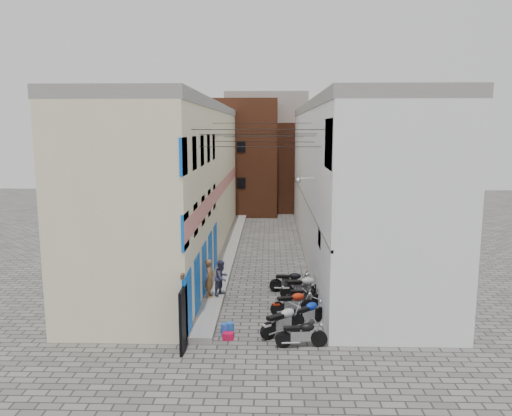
# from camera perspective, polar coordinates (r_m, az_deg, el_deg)

# --- Properties ---
(ground) EXTENTS (90.00, 90.00, 0.00)m
(ground) POSITION_cam_1_polar(r_m,az_deg,el_deg) (18.18, 0.16, -15.44)
(ground) COLOR #52504D
(ground) RESTS_ON ground
(plinth) EXTENTS (0.90, 26.00, 0.25)m
(plinth) POSITION_cam_1_polar(r_m,az_deg,el_deg) (30.55, -3.06, -4.96)
(plinth) COLOR gray
(plinth) RESTS_ON ground
(building_left) EXTENTS (5.10, 27.00, 9.00)m
(building_left) POSITION_cam_1_polar(r_m,az_deg,el_deg) (30.12, -8.71, 3.20)
(building_left) COLOR beige
(building_left) RESTS_ON ground
(building_right) EXTENTS (5.94, 26.00, 9.00)m
(building_right) POSITION_cam_1_polar(r_m,az_deg,el_deg) (30.03, 10.42, 3.15)
(building_right) COLOR white
(building_right) RESTS_ON ground
(building_far_brick_left) EXTENTS (6.00, 6.00, 10.00)m
(building_far_brick_left) POSITION_cam_1_polar(r_m,az_deg,el_deg) (44.67, -1.47, 5.86)
(building_far_brick_left) COLOR brown
(building_far_brick_left) RESTS_ON ground
(building_far_brick_right) EXTENTS (5.00, 6.00, 8.00)m
(building_far_brick_right) POSITION_cam_1_polar(r_m,az_deg,el_deg) (46.73, 4.82, 4.74)
(building_far_brick_right) COLOR brown
(building_far_brick_right) RESTS_ON ground
(building_far_concrete) EXTENTS (8.00, 5.00, 11.00)m
(building_far_concrete) POSITION_cam_1_polar(r_m,az_deg,el_deg) (50.57, 1.18, 6.81)
(building_far_concrete) COLOR gray
(building_far_concrete) RESTS_ON ground
(far_shopfront) EXTENTS (2.00, 0.30, 2.40)m
(far_shopfront) POSITION_cam_1_polar(r_m,az_deg,el_deg) (42.21, 1.06, 0.48)
(far_shopfront) COLOR black
(far_shopfront) RESTS_ON ground
(overhead_wires) EXTENTS (5.80, 13.02, 1.32)m
(overhead_wires) POSITION_cam_1_polar(r_m,az_deg,el_deg) (24.18, 0.65, 8.11)
(overhead_wires) COLOR black
(overhead_wires) RESTS_ON ground
(motorcycle_a) EXTENTS (1.88, 0.75, 1.06)m
(motorcycle_a) POSITION_cam_1_polar(r_m,az_deg,el_deg) (17.92, 5.21, -13.99)
(motorcycle_a) COLOR black
(motorcycle_a) RESTS_ON ground
(motorcycle_b) EXTENTS (1.98, 1.76, 1.17)m
(motorcycle_b) POSITION_cam_1_polar(r_m,az_deg,el_deg) (18.83, 3.11, -12.61)
(motorcycle_b) COLOR #AEADB2
(motorcycle_b) RESTS_ON ground
(motorcycle_c) EXTENTS (1.78, 1.67, 1.08)m
(motorcycle_c) POSITION_cam_1_polar(r_m,az_deg,el_deg) (19.75, 5.94, -11.74)
(motorcycle_c) COLOR #0B2CAD
(motorcycle_c) RESTS_ON ground
(motorcycle_d) EXTENTS (2.00, 1.11, 1.10)m
(motorcycle_d) POSITION_cam_1_polar(r_m,az_deg,el_deg) (20.74, 4.25, -10.64)
(motorcycle_d) COLOR #9F210B
(motorcycle_d) RESTS_ON ground
(motorcycle_e) EXTENTS (1.69, 0.57, 0.97)m
(motorcycle_e) POSITION_cam_1_polar(r_m,az_deg,el_deg) (21.76, 5.52, -9.87)
(motorcycle_e) COLOR black
(motorcycle_e) RESTS_ON ground
(motorcycle_f) EXTENTS (2.14, 1.00, 1.19)m
(motorcycle_f) POSITION_cam_1_polar(r_m,az_deg,el_deg) (22.61, 5.37, -8.84)
(motorcycle_f) COLOR #A1A2A6
(motorcycle_f) RESTS_ON ground
(motorcycle_g) EXTENTS (1.98, 0.68, 1.14)m
(motorcycle_g) POSITION_cam_1_polar(r_m,az_deg,el_deg) (23.43, 3.96, -8.24)
(motorcycle_g) COLOR black
(motorcycle_g) RESTS_ON ground
(person_a) EXTENTS (0.41, 0.62, 1.68)m
(person_a) POSITION_cam_1_polar(r_m,az_deg,el_deg) (22.03, -5.32, -7.98)
(person_a) COLOR brown
(person_a) RESTS_ON plinth
(person_b) EXTENTS (0.90, 0.96, 1.57)m
(person_b) POSITION_cam_1_polar(r_m,az_deg,el_deg) (22.24, -3.95, -7.95)
(person_b) COLOR #383753
(person_b) RESTS_ON plinth
(water_jug_near) EXTENTS (0.38, 0.38, 0.46)m
(water_jug_near) POSITION_cam_1_polar(r_m,az_deg,el_deg) (18.89, -3.57, -13.71)
(water_jug_near) COLOR blue
(water_jug_near) RESTS_ON ground
(water_jug_far) EXTENTS (0.40, 0.40, 0.49)m
(water_jug_far) POSITION_cam_1_polar(r_m,az_deg,el_deg) (18.89, -3.01, -13.65)
(water_jug_far) COLOR #2052A4
(water_jug_far) RESTS_ON ground
(red_crate) EXTENTS (0.41, 0.32, 0.24)m
(red_crate) POSITION_cam_1_polar(r_m,az_deg,el_deg) (18.64, -3.18, -14.40)
(red_crate) COLOR #BD0D36
(red_crate) RESTS_ON ground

